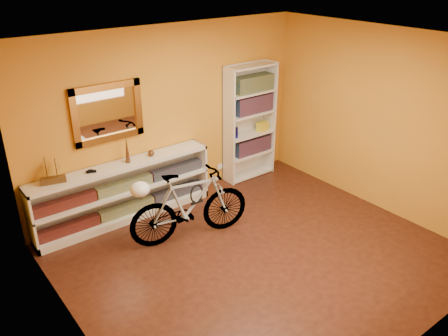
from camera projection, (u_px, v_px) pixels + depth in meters
floor at (258, 255)px, 5.78m from camera, size 4.50×4.00×0.01m
ceiling at (266, 44)px, 4.68m from camera, size 4.50×4.00×0.01m
back_wall at (169, 116)px, 6.68m from camera, size 4.50×0.01×2.60m
left_wall at (67, 225)px, 3.99m from camera, size 0.01×4.00×2.60m
right_wall at (381, 121)px, 6.48m from camera, size 0.01×4.00×2.60m
gilt_mirror at (108, 113)px, 6.02m from camera, size 0.98×0.06×0.78m
wall_socket at (220, 166)px, 7.60m from camera, size 0.09×0.02×0.09m
console_unit at (124, 192)px, 6.41m from camera, size 2.60×0.35×0.85m
cd_row_lower at (127, 208)px, 6.50m from camera, size 2.50×0.13×0.14m
cd_row_upper at (124, 185)px, 6.35m from camera, size 2.50×0.13×0.14m
model_ship at (51, 170)px, 5.64m from camera, size 0.33×0.19×0.37m
toy_car at (91, 172)px, 5.99m from camera, size 0.00×0.01×0.00m
bronze_ornament at (127, 149)px, 6.21m from camera, size 0.07×0.07×0.38m
decorative_orb at (151, 153)px, 6.47m from camera, size 0.09×0.09×0.09m
bookcase at (250, 122)px, 7.48m from camera, size 0.90×0.30×1.90m
book_row_a at (251, 145)px, 7.68m from camera, size 0.70×0.22×0.26m
book_row_b at (252, 104)px, 7.38m from camera, size 0.70×0.22×0.28m
book_row_c at (253, 83)px, 7.24m from camera, size 0.70×0.22×0.25m
travel_mug at (236, 132)px, 7.34m from camera, size 0.08×0.08×0.18m
red_tin at (239, 88)px, 7.14m from camera, size 0.14×0.14×0.17m
yellow_bag at (262, 126)px, 7.64m from camera, size 0.21×0.15×0.15m
bicycle at (190, 205)px, 5.95m from camera, size 0.79×1.71×0.97m
helmet at (140, 189)px, 5.56m from camera, size 0.25×0.23×0.19m
u_lock at (197, 194)px, 5.93m from camera, size 0.20×0.02×0.20m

